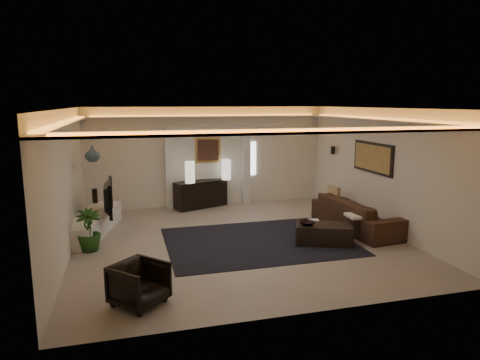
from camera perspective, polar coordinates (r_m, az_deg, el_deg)
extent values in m
plane|color=#A59688|center=(9.63, -0.22, -8.02)|extent=(7.00, 7.00, 0.00)
plane|color=white|center=(9.14, -0.23, 9.51)|extent=(7.00, 7.00, 0.00)
plane|color=silver|center=(12.65, -4.32, 3.12)|extent=(7.00, 0.00, 7.00)
plane|color=silver|center=(6.04, 8.40, -4.96)|extent=(7.00, 0.00, 7.00)
plane|color=silver|center=(9.04, -22.18, -0.51)|extent=(0.00, 7.00, 7.00)
plane|color=silver|center=(10.71, 18.18, 1.32)|extent=(0.00, 7.00, 7.00)
cube|color=silver|center=(9.15, -0.23, 7.76)|extent=(7.00, 7.00, 0.04)
cube|color=white|center=(12.97, 1.58, 2.87)|extent=(0.25, 0.03, 1.00)
cube|color=black|center=(9.55, 2.44, -8.14)|extent=(4.00, 3.00, 0.01)
cube|color=silver|center=(12.44, -9.42, 1.26)|extent=(0.22, 0.20, 2.20)
cube|color=silver|center=(12.87, 0.82, 1.70)|extent=(0.22, 0.20, 2.20)
cube|color=silver|center=(12.48, -4.28, 6.71)|extent=(2.52, 0.20, 0.12)
cube|color=tan|center=(12.60, -4.30, 4.01)|extent=(0.74, 0.04, 0.74)
cube|color=#4C2D1E|center=(12.58, -4.28, 4.00)|extent=(0.62, 0.02, 0.62)
cube|color=black|center=(10.91, 17.27, 2.86)|extent=(0.04, 1.64, 0.74)
cube|color=tan|center=(10.90, 17.15, 2.85)|extent=(0.02, 1.50, 0.62)
cylinder|color=black|center=(12.51, 12.27, 3.89)|extent=(0.12, 0.12, 0.22)
cube|color=silver|center=(10.38, -21.03, 2.00)|extent=(0.10, 0.55, 0.04)
cube|color=black|center=(12.52, -5.25, -1.85)|extent=(1.62, 0.99, 0.77)
cylinder|color=white|center=(12.10, -6.68, 1.03)|extent=(0.36, 0.36, 0.61)
cylinder|color=white|center=(12.56, -1.85, 1.44)|extent=(0.28, 0.28, 0.59)
cube|color=white|center=(10.62, -18.98, -5.57)|extent=(1.27, 2.71, 0.49)
imported|color=black|center=(10.40, -17.62, -2.33)|extent=(1.36, 0.20, 0.78)
cylinder|color=black|center=(11.64, -18.75, -2.09)|extent=(0.18, 0.18, 0.37)
imported|color=#364559|center=(10.52, -19.04, 3.33)|extent=(0.39, 0.39, 0.36)
imported|color=#1C4214|center=(9.38, -19.52, -6.33)|extent=(0.58, 0.58, 0.87)
imported|color=brown|center=(10.69, 15.28, -4.44)|extent=(2.64, 1.25, 0.75)
cube|color=white|center=(9.89, 15.64, -4.59)|extent=(0.57, 0.48, 0.06)
cube|color=tan|center=(12.06, 12.39, -1.79)|extent=(0.21, 0.42, 0.41)
cube|color=black|center=(9.55, 11.05, -7.08)|extent=(1.34, 1.04, 0.44)
imported|color=black|center=(9.38, 8.94, -5.78)|extent=(0.40, 0.40, 0.08)
cube|color=#F9E2C6|center=(9.73, 9.77, -5.36)|extent=(0.25, 0.20, 0.03)
imported|color=black|center=(6.81, -13.26, -13.33)|extent=(1.01, 1.01, 0.66)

